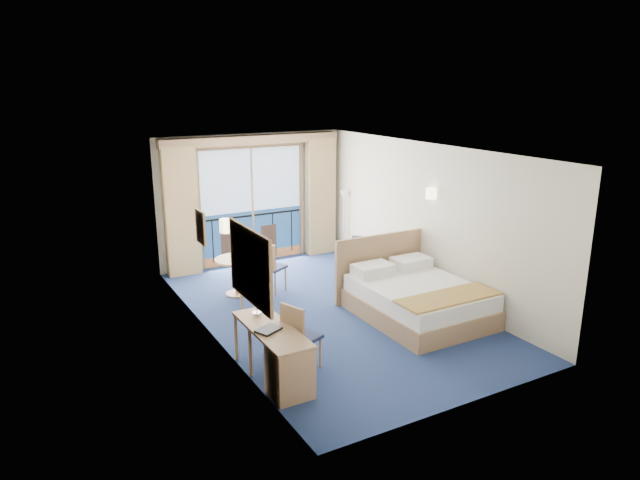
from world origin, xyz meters
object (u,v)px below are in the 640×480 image
Objects in this scene: armchair at (365,257)px; bed at (416,298)px; table_chair_a at (270,264)px; nightstand at (393,269)px; floor_lamp at (344,207)px; round_table at (236,267)px; desk at (286,363)px; desk_chair at (298,333)px; table_chair_b at (250,271)px.

bed is at bearing 37.96° from armchair.
bed is 2.71m from table_chair_a.
floor_lamp is (0.12, 2.00, 0.80)m from nightstand.
bed reaches higher than table_chair_a.
floor_lamp is 1.91× the size of round_table.
desk is (-2.87, -1.10, 0.06)m from bed.
desk_chair is (-2.92, -2.85, 0.18)m from armchair.
nightstand is at bearing 67.25° from bed.
table_chair_a is 0.60m from table_chair_b.
floor_lamp is (0.32, 1.32, 0.74)m from armchair.
bed is 2.31× the size of table_chair_a.
bed is 1.47× the size of desk.
bed is 2.19m from armchair.
round_table is at bearing 118.09° from table_chair_b.
floor_lamp reaches higher than nightstand.
table_chair_a is at bearing -41.40° from armchair.
nightstand is at bearing 36.40° from desk.
desk_chair is at bearing -145.14° from nightstand.
desk_chair is 1.01× the size of table_chair_a.
table_chair_b is at bearing -28.45° from desk_chair.
floor_lamp is at bearing -90.60° from table_chair_a.
table_chair_a reaches higher than round_table.
bed reaches higher than round_table.
armchair is 0.83× the size of table_chair_a.
floor_lamp is 2.74m from table_chair_a.
desk is 1.58× the size of table_chair_a.
floor_lamp is at bearing 77.98° from bed.
floor_lamp is 1.53× the size of table_chair_a.
desk_chair is (-2.50, -0.70, 0.21)m from bed.
table_chair_a is (0.89, 2.87, -0.00)m from desk_chair.
armchair reaches higher than nightstand.
desk reaches higher than nightstand.
desk is (-3.61, -4.58, -0.71)m from floor_lamp.
round_table is at bearing -45.25° from armchair.
round_table is 0.50m from table_chair_b.
desk is (-3.30, -3.26, 0.03)m from armchair.
desk is 0.58m from desk_chair.
bed is 2.83m from table_chair_b.
floor_lamp is 3.32m from table_chair_b.
desk_chair reaches higher than table_chair_a.
armchair is 4.64m from desk.
round_table is at bearing -159.03° from floor_lamp.
table_chair_b is (0.76, 2.96, 0.19)m from desk.
armchair is 4.08m from desk_chair.
floor_lamp is at bearing 86.48° from nightstand.
table_chair_b reaches higher than armchair.
desk_chair reaches higher than nightstand.
table_chair_b is at bearing -82.36° from round_table.
desk is 1.57× the size of desk_chair.
round_table is (-2.61, 0.20, 0.16)m from armchair.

